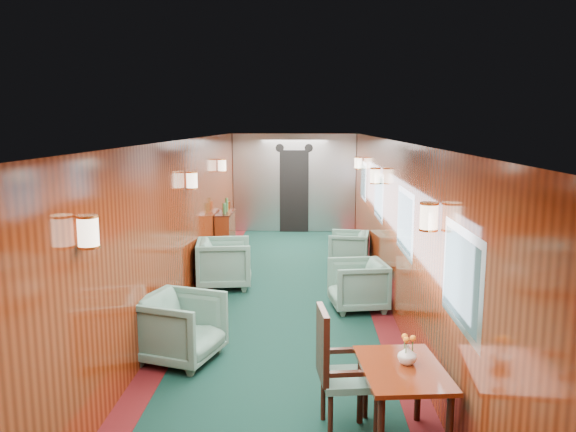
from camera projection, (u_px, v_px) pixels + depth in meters
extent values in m
plane|color=#0C2D24|center=(285.00, 309.00, 8.05)|extent=(12.00, 12.00, 0.00)
cube|color=white|center=(285.00, 144.00, 7.67)|extent=(3.00, 12.00, 0.10)
cube|color=white|center=(285.00, 143.00, 7.67)|extent=(1.20, 12.00, 0.06)
cube|color=maroon|center=(294.00, 182.00, 13.77)|extent=(3.00, 0.10, 2.40)
cube|color=maroon|center=(179.00, 226.00, 7.90)|extent=(0.10, 12.00, 2.40)
cube|color=maroon|center=(393.00, 227.00, 7.81)|extent=(0.10, 12.00, 2.40)
cube|color=#460E10|center=(192.00, 308.00, 8.09)|extent=(0.30, 12.00, 0.01)
cube|color=#460E10|center=(380.00, 310.00, 8.01)|extent=(0.30, 12.00, 0.01)
cube|color=#AEB1B6|center=(294.00, 183.00, 13.69)|extent=(2.98, 0.12, 2.38)
cube|color=black|center=(294.00, 191.00, 13.65)|extent=(0.70, 0.06, 2.00)
cylinder|color=black|center=(280.00, 148.00, 13.50)|extent=(0.20, 0.04, 0.20)
cylinder|color=black|center=(309.00, 148.00, 13.48)|extent=(0.20, 0.04, 0.20)
cube|color=silver|center=(461.00, 279.00, 4.32)|extent=(0.02, 1.10, 0.80)
cube|color=#425B63|center=(460.00, 279.00, 4.32)|extent=(0.01, 0.96, 0.66)
cube|color=silver|center=(405.00, 222.00, 6.78)|extent=(0.02, 1.10, 0.80)
cube|color=#425B63|center=(404.00, 222.00, 6.78)|extent=(0.01, 0.96, 0.66)
cube|color=silver|center=(379.00, 196.00, 9.25)|extent=(0.02, 1.10, 0.80)
cube|color=#425B63|center=(378.00, 196.00, 9.25)|extent=(0.01, 0.96, 0.66)
cube|color=silver|center=(364.00, 181.00, 11.71)|extent=(0.02, 1.10, 0.80)
cube|color=#425B63|center=(363.00, 181.00, 11.71)|extent=(0.01, 0.96, 0.66)
cylinder|color=#FFE7C6|center=(88.00, 232.00, 4.35)|extent=(0.16, 0.16, 0.24)
cylinder|color=gold|center=(89.00, 247.00, 4.37)|extent=(0.17, 0.17, 0.02)
cylinder|color=#FFE7C6|center=(429.00, 217.00, 5.05)|extent=(0.16, 0.16, 0.24)
cylinder|color=gold|center=(428.00, 230.00, 5.07)|extent=(0.17, 0.17, 0.02)
cylinder|color=#FFE7C6|center=(192.00, 180.00, 8.30)|extent=(0.16, 0.16, 0.24)
cylinder|color=gold|center=(192.00, 188.00, 8.32)|extent=(0.17, 0.17, 0.02)
cylinder|color=#FFE7C6|center=(375.00, 176.00, 9.00)|extent=(0.16, 0.16, 0.24)
cylinder|color=gold|center=(375.00, 183.00, 9.01)|extent=(0.17, 0.17, 0.02)
cylinder|color=#FFE7C6|center=(222.00, 165.00, 11.25)|extent=(0.16, 0.16, 0.24)
cylinder|color=gold|center=(222.00, 171.00, 11.27)|extent=(0.17, 0.17, 0.02)
cylinder|color=#FFE7C6|center=(358.00, 163.00, 11.95)|extent=(0.16, 0.16, 0.24)
cylinder|color=gold|center=(358.00, 169.00, 11.97)|extent=(0.17, 0.17, 0.02)
cube|color=maroon|center=(402.00, 369.00, 4.51)|extent=(0.73, 0.98, 0.04)
cylinder|color=black|center=(360.00, 388.00, 4.94)|extent=(0.06, 0.06, 0.66)
cylinder|color=black|center=(418.00, 386.00, 4.97)|extent=(0.06, 0.06, 0.66)
cube|color=#204C45|center=(349.00, 379.00, 4.80)|extent=(0.52, 0.52, 0.06)
cube|color=black|center=(323.00, 344.00, 4.72)|extent=(0.10, 0.43, 0.61)
cube|color=#204C45|center=(326.00, 351.00, 4.73)|extent=(0.06, 0.33, 0.37)
cube|color=black|center=(355.00, 373.00, 4.54)|extent=(0.43, 0.10, 0.04)
cube|color=black|center=(344.00, 350.00, 5.00)|extent=(0.43, 0.10, 0.04)
cylinder|color=black|center=(330.00, 419.00, 4.63)|extent=(0.04, 0.04, 0.44)
cylinder|color=black|center=(376.00, 417.00, 4.66)|extent=(0.04, 0.04, 0.44)
cylinder|color=black|center=(323.00, 397.00, 5.01)|extent=(0.04, 0.04, 0.44)
cylinder|color=black|center=(366.00, 395.00, 5.04)|extent=(0.04, 0.04, 0.44)
cube|color=maroon|center=(225.00, 233.00, 11.36)|extent=(0.29, 0.95, 0.86)
cube|color=black|center=(226.00, 213.00, 11.29)|extent=(0.31, 0.97, 0.02)
cylinder|color=#2B562E|center=(224.00, 209.00, 11.04)|extent=(0.07, 0.07, 0.22)
cylinder|color=#2B562E|center=(227.00, 205.00, 11.36)|extent=(0.06, 0.06, 0.28)
cylinder|color=gold|center=(228.00, 206.00, 11.56)|extent=(0.08, 0.08, 0.18)
imported|color=silver|center=(407.00, 354.00, 4.55)|extent=(0.21, 0.21, 0.16)
imported|color=#204C45|center=(180.00, 328.00, 6.25)|extent=(1.04, 1.03, 0.76)
imported|color=#204C45|center=(224.00, 263.00, 9.09)|extent=(0.97, 0.95, 0.79)
imported|color=#204C45|center=(358.00, 285.00, 8.00)|extent=(0.88, 0.86, 0.71)
imported|color=#204C45|center=(349.00, 249.00, 10.43)|extent=(0.82, 0.80, 0.65)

